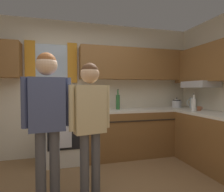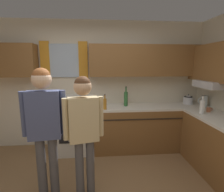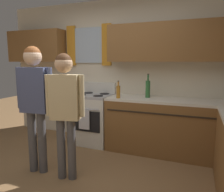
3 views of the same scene
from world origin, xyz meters
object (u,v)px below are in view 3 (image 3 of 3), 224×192
(stove_oven, at_px, (93,118))
(bottle_oil_amber, at_px, (118,92))
(bottle_wine_green, at_px, (148,88))
(adult_in_plaid, at_px, (65,102))
(adult_left, at_px, (35,95))

(stove_oven, bearing_deg, bottle_oil_amber, -20.94)
(bottle_wine_green, relative_size, adult_in_plaid, 0.25)
(stove_oven, bearing_deg, adult_left, -99.32)
(adult_left, bearing_deg, bottle_wine_green, 47.21)
(adult_in_plaid, bearing_deg, adult_left, 178.45)
(bottle_wine_green, xyz_separation_m, adult_in_plaid, (-0.74, -1.32, -0.05))
(bottle_wine_green, bearing_deg, adult_left, -132.79)
(stove_oven, relative_size, bottle_wine_green, 2.79)
(adult_left, bearing_deg, stove_oven, 80.68)
(adult_in_plaid, bearing_deg, bottle_wine_green, 60.73)
(adult_left, distance_m, adult_in_plaid, 0.47)
(stove_oven, distance_m, bottle_wine_green, 1.16)
(adult_left, bearing_deg, adult_in_plaid, -1.55)
(bottle_wine_green, xyz_separation_m, bottle_oil_amber, (-0.43, -0.24, -0.04))
(adult_left, bearing_deg, bottle_oil_amber, 53.79)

